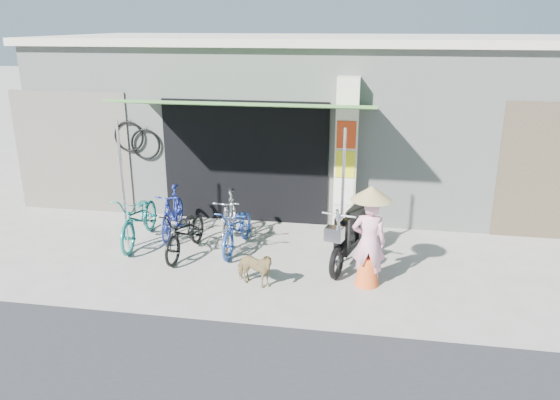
% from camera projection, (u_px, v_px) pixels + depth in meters
% --- Properties ---
extents(ground, '(80.00, 80.00, 0.00)m').
position_uv_depth(ground, '(282.00, 278.00, 8.87)').
color(ground, '#A49F94').
rests_on(ground, ground).
extents(bicycle_shop, '(12.30, 5.30, 3.66)m').
position_uv_depth(bicycle_shop, '(317.00, 115.00, 13.07)').
color(bicycle_shop, '#9FA59D').
rests_on(bicycle_shop, ground).
extents(shop_pillar, '(0.42, 0.44, 3.00)m').
position_uv_depth(shop_pillar, '(346.00, 156.00, 10.56)').
color(shop_pillar, beige).
rests_on(shop_pillar, ground).
extents(awning, '(4.60, 1.88, 2.72)m').
position_uv_depth(awning, '(247.00, 107.00, 9.76)').
color(awning, '#3E6F32').
rests_on(awning, ground).
extents(neighbour_left, '(2.60, 0.06, 2.60)m').
position_uv_depth(neighbour_left, '(73.00, 152.00, 11.70)').
color(neighbour_left, '#6B665B').
rests_on(neighbour_left, ground).
extents(bike_teal, '(0.77, 1.87, 0.96)m').
position_uv_depth(bike_teal, '(140.00, 218.00, 10.17)').
color(bike_teal, '#1A796D').
rests_on(bike_teal, ground).
extents(bike_blue, '(0.60, 1.59, 0.94)m').
position_uv_depth(bike_blue, '(172.00, 212.00, 10.53)').
color(bike_blue, navy).
rests_on(bike_blue, ground).
extents(bike_black, '(0.68, 1.64, 0.84)m').
position_uv_depth(bike_black, '(186.00, 232.00, 9.66)').
color(bike_black, black).
rests_on(bike_black, ground).
extents(bike_silver, '(0.65, 1.70, 1.00)m').
position_uv_depth(bike_silver, '(229.00, 219.00, 10.05)').
color(bike_silver, '#A4A3A8').
rests_on(bike_silver, ground).
extents(bike_navy, '(0.64, 1.60, 0.82)m').
position_uv_depth(bike_navy, '(238.00, 228.00, 9.86)').
color(bike_navy, '#2247A0').
rests_on(bike_navy, ground).
extents(street_dog, '(0.77, 0.53, 0.59)m').
position_uv_depth(street_dog, '(254.00, 269.00, 8.51)').
color(street_dog, tan).
rests_on(street_dog, ground).
extents(moped, '(0.74, 1.91, 1.10)m').
position_uv_depth(moped, '(351.00, 234.00, 9.34)').
color(moped, black).
rests_on(moped, ground).
extents(nun, '(0.64, 0.64, 1.63)m').
position_uv_depth(nun, '(369.00, 237.00, 8.39)').
color(nun, '#F0A2B9').
rests_on(nun, ground).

